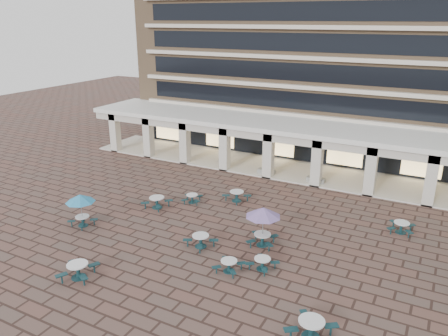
{
  "coord_description": "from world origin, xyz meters",
  "views": [
    {
      "loc": [
        11.07,
        -20.73,
        13.13
      ],
      "look_at": [
        -1.45,
        3.0,
        3.83
      ],
      "focal_mm": 35.0,
      "sensor_mm": 36.0,
      "label": 1
    }
  ],
  "objects_px": {
    "planter_left": "(266,170)",
    "planter_right": "(316,177)",
    "picnic_table_2": "(229,265)",
    "picnic_table_1": "(78,269)",
    "picnic_table_3": "(311,327)"
  },
  "relations": [
    {
      "from": "planter_left",
      "to": "planter_right",
      "type": "distance_m",
      "value": 4.43
    },
    {
      "from": "picnic_table_2",
      "to": "planter_right",
      "type": "xyz_separation_m",
      "value": [
        0.29,
        15.25,
        0.11
      ]
    },
    {
      "from": "planter_right",
      "to": "picnic_table_2",
      "type": "bearing_deg",
      "value": -91.08
    },
    {
      "from": "picnic_table_1",
      "to": "planter_right",
      "type": "distance_m",
      "value": 20.77
    },
    {
      "from": "planter_left",
      "to": "picnic_table_1",
      "type": "bearing_deg",
      "value": -97.75
    },
    {
      "from": "picnic_table_2",
      "to": "picnic_table_3",
      "type": "distance_m",
      "value": 6.24
    },
    {
      "from": "picnic_table_2",
      "to": "picnic_table_3",
      "type": "bearing_deg",
      "value": -27.32
    },
    {
      "from": "picnic_table_2",
      "to": "picnic_table_1",
      "type": "bearing_deg",
      "value": -146.96
    },
    {
      "from": "picnic_table_1",
      "to": "picnic_table_2",
      "type": "height_order",
      "value": "picnic_table_1"
    },
    {
      "from": "picnic_table_2",
      "to": "planter_right",
      "type": "bearing_deg",
      "value": 89.82
    },
    {
      "from": "picnic_table_1",
      "to": "planter_right",
      "type": "xyz_separation_m",
      "value": [
        7.09,
        19.52,
        0.02
      ]
    },
    {
      "from": "planter_right",
      "to": "planter_left",
      "type": "bearing_deg",
      "value": 180.0
    },
    {
      "from": "picnic_table_3",
      "to": "picnic_table_2",
      "type": "bearing_deg",
      "value": 161.21
    },
    {
      "from": "picnic_table_1",
      "to": "planter_right",
      "type": "height_order",
      "value": "planter_right"
    },
    {
      "from": "picnic_table_3",
      "to": "planter_left",
      "type": "xyz_separation_m",
      "value": [
        -9.64,
        18.2,
        -0.07
      ]
    }
  ]
}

